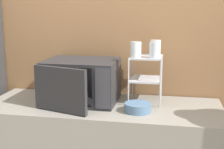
# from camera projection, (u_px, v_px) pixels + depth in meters

# --- Properties ---
(wall_back) EXTENTS (8.00, 0.06, 2.60)m
(wall_back) POSITION_uv_depth(u_px,v_px,m) (112.00, 45.00, 2.53)
(wall_back) COLOR olive
(wall_back) RESTS_ON ground_plane
(microwave) EXTENTS (0.53, 0.56, 0.32)m
(microwave) POSITION_uv_depth(u_px,v_px,m) (81.00, 81.00, 2.30)
(microwave) COLOR #262628
(microwave) RESTS_ON counter
(dish_rack) EXTENTS (0.23, 0.26, 0.34)m
(dish_rack) POSITION_uv_depth(u_px,v_px,m) (146.00, 69.00, 2.29)
(dish_rack) COLOR #B2B2B7
(dish_rack) RESTS_ON counter
(glass_front_left) EXTENTS (0.08, 0.08, 0.11)m
(glass_front_left) POSITION_uv_depth(u_px,v_px,m) (136.00, 50.00, 2.19)
(glass_front_left) COLOR silver
(glass_front_left) RESTS_ON dish_rack
(glass_back_right) EXTENTS (0.08, 0.08, 0.11)m
(glass_back_right) POSITION_uv_depth(u_px,v_px,m) (156.00, 48.00, 2.32)
(glass_back_right) COLOR silver
(glass_back_right) RESTS_ON dish_rack
(glass_front_right) EXTENTS (0.08, 0.08, 0.11)m
(glass_front_right) POSITION_uv_depth(u_px,v_px,m) (155.00, 50.00, 2.18)
(glass_front_right) COLOR silver
(glass_front_right) RESTS_ON dish_rack
(bowl) EXTENTS (0.18, 0.18, 0.06)m
(bowl) POSITION_uv_depth(u_px,v_px,m) (138.00, 108.00, 2.10)
(bowl) COLOR slate
(bowl) RESTS_ON counter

